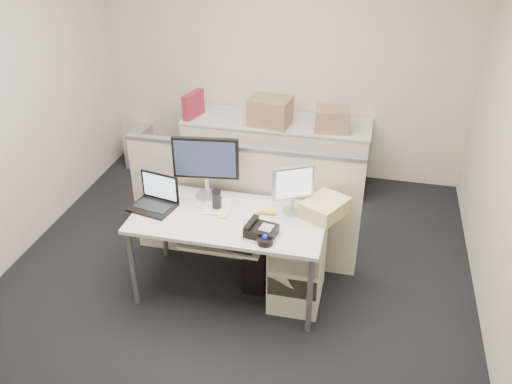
% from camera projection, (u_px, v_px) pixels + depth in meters
% --- Properties ---
extents(floor, '(4.00, 4.50, 0.01)m').
position_uv_depth(floor, '(231.00, 290.00, 4.57)').
color(floor, black).
rests_on(floor, ground).
extents(wall_back, '(4.00, 0.02, 2.70)m').
position_uv_depth(wall_back, '(284.00, 56.00, 5.77)').
color(wall_back, beige).
rests_on(wall_back, ground).
extents(desk, '(1.50, 0.75, 0.73)m').
position_uv_depth(desk, '(229.00, 224.00, 4.23)').
color(desk, silver).
rests_on(desk, floor).
extents(keyboard_tray, '(0.62, 0.32, 0.02)m').
position_uv_depth(keyboard_tray, '(223.00, 241.00, 4.10)').
color(keyboard_tray, silver).
rests_on(keyboard_tray, desk).
extents(drawer_pedestal, '(0.40, 0.55, 0.65)m').
position_uv_depth(drawer_pedestal, '(298.00, 264.00, 4.33)').
color(drawer_pedestal, beige).
rests_on(drawer_pedestal, floor).
extents(cubicle_partition, '(2.00, 0.06, 1.10)m').
position_uv_depth(cubicle_partition, '(243.00, 207.00, 4.66)').
color(cubicle_partition, '#C2B29E').
rests_on(cubicle_partition, floor).
extents(back_counter, '(2.00, 0.60, 0.72)m').
position_uv_depth(back_counter, '(276.00, 152.00, 6.00)').
color(back_counter, beige).
rests_on(back_counter, floor).
extents(monitor_main, '(0.55, 0.27, 0.53)m').
position_uv_depth(monitor_main, '(206.00, 168.00, 4.32)').
color(monitor_main, black).
rests_on(monitor_main, desk).
extents(monitor_small, '(0.36, 0.29, 0.39)m').
position_uv_depth(monitor_small, '(293.00, 190.00, 4.15)').
color(monitor_small, '#B7B7BC').
rests_on(monitor_small, desk).
extents(laptop, '(0.38, 0.32, 0.25)m').
position_uv_depth(laptop, '(151.00, 195.00, 4.23)').
color(laptop, black).
rests_on(laptop, desk).
extents(trackball, '(0.15, 0.15, 0.05)m').
position_uv_depth(trackball, '(265.00, 241.00, 3.88)').
color(trackball, black).
rests_on(trackball, desk).
extents(desk_phone, '(0.25, 0.22, 0.07)m').
position_uv_depth(desk_phone, '(261.00, 231.00, 3.97)').
color(desk_phone, black).
rests_on(desk_phone, desk).
extents(paper_stack, '(0.23, 0.29, 0.01)m').
position_uv_depth(paper_stack, '(218.00, 206.00, 4.32)').
color(paper_stack, silver).
rests_on(paper_stack, desk).
extents(sticky_pad, '(0.08, 0.08, 0.01)m').
position_uv_depth(sticky_pad, '(223.00, 215.00, 4.20)').
color(sticky_pad, yellow).
rests_on(sticky_pad, desk).
extents(travel_mug, '(0.09, 0.09, 0.15)m').
position_uv_depth(travel_mug, '(217.00, 200.00, 4.26)').
color(travel_mug, black).
rests_on(travel_mug, desk).
extents(banana, '(0.16, 0.04, 0.04)m').
position_uv_depth(banana, '(267.00, 212.00, 4.21)').
color(banana, '#F5E345').
rests_on(banana, desk).
extents(cellphone, '(0.06, 0.11, 0.01)m').
position_uv_depth(cellphone, '(217.00, 201.00, 4.39)').
color(cellphone, black).
rests_on(cellphone, desk).
extents(manila_folders, '(0.40, 0.43, 0.13)m').
position_uv_depth(manila_folders, '(325.00, 207.00, 4.19)').
color(manila_folders, tan).
rests_on(manila_folders, desk).
extents(keyboard, '(0.45, 0.20, 0.02)m').
position_uv_depth(keyboard, '(227.00, 243.00, 4.04)').
color(keyboard, black).
rests_on(keyboard, keyboard_tray).
extents(pc_tower_desk, '(0.19, 0.46, 0.43)m').
position_uv_depth(pc_tower_desk, '(259.00, 258.00, 4.58)').
color(pc_tower_desk, black).
rests_on(pc_tower_desk, floor).
extents(pc_tower_spare_dark, '(0.22, 0.47, 0.42)m').
position_uv_depth(pc_tower_spare_dark, '(178.00, 166.00, 6.03)').
color(pc_tower_spare_dark, black).
rests_on(pc_tower_spare_dark, floor).
extents(pc_tower_spare_silver, '(0.19, 0.45, 0.42)m').
position_uv_depth(pc_tower_spare_silver, '(140.00, 146.00, 6.49)').
color(pc_tower_spare_silver, '#B7B7BC').
rests_on(pc_tower_spare_silver, floor).
extents(cardboard_box_left, '(0.45, 0.37, 0.31)m').
position_uv_depth(cardboard_box_left, '(270.00, 112.00, 5.65)').
color(cardboard_box_left, '#A47654').
rests_on(cardboard_box_left, back_counter).
extents(cardboard_box_right, '(0.38, 0.31, 0.26)m').
position_uv_depth(cardboard_box_right, '(332.00, 120.00, 5.54)').
color(cardboard_box_right, '#A47654').
rests_on(cardboard_box_right, back_counter).
extents(red_binder, '(0.16, 0.32, 0.30)m').
position_uv_depth(red_binder, '(193.00, 106.00, 5.84)').
color(red_binder, maroon).
rests_on(red_binder, back_counter).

